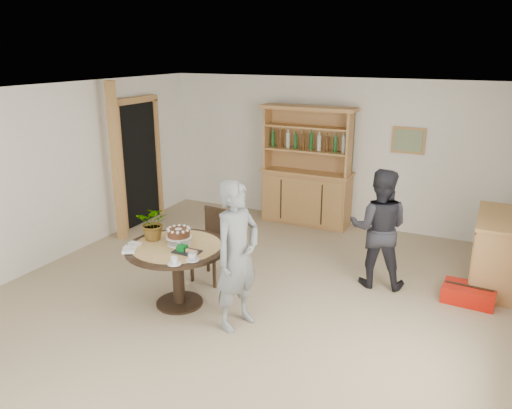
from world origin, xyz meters
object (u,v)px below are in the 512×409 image
object	(u,v)px
dining_table	(177,258)
teen_boy	(237,256)
adult_person	(379,228)
sideboard	(496,251)
hutch	(307,185)
red_suitcase	(469,294)
dining_chair	(214,240)

from	to	relation	value
dining_table	teen_boy	distance (m)	0.89
adult_person	sideboard	bearing A→B (deg)	-164.14
hutch	adult_person	bearing A→B (deg)	-48.59
red_suitcase	dining_table	bearing A→B (deg)	-150.10
hutch	adult_person	distance (m)	2.52
dining_table	red_suitcase	xyz separation A→B (m)	(3.13, 1.58, -0.50)
dining_chair	teen_boy	bearing A→B (deg)	-43.11
sideboard	teen_boy	world-z (taller)	teen_boy
sideboard	adult_person	xyz separation A→B (m)	(-1.38, -0.64, 0.30)
adult_person	dining_table	bearing A→B (deg)	28.95
teen_boy	dining_chair	bearing A→B (deg)	58.32
sideboard	dining_chair	bearing A→B (deg)	-157.67
hutch	red_suitcase	xyz separation A→B (m)	(2.80, -1.87, -0.59)
dining_table	dining_chair	xyz separation A→B (m)	(0.01, 0.83, -0.07)
sideboard	adult_person	distance (m)	1.55
adult_person	red_suitcase	size ratio (longest dim) A/B	2.49
dining_chair	teen_boy	world-z (taller)	teen_boy
sideboard	dining_table	xyz separation A→B (m)	(-3.37, -2.21, 0.13)
dining_chair	red_suitcase	distance (m)	3.24
hutch	teen_boy	bearing A→B (deg)	-81.70
red_suitcase	teen_boy	bearing A→B (deg)	-140.51
teen_boy	adult_person	world-z (taller)	teen_boy
adult_person	red_suitcase	distance (m)	1.32
red_suitcase	dining_chair	bearing A→B (deg)	-163.35
dining_chair	sideboard	bearing A→B (deg)	26.99
hutch	sideboard	xyz separation A→B (m)	(3.04, -1.24, -0.22)
dining_chair	adult_person	bearing A→B (deg)	25.03
dining_table	teen_boy	bearing A→B (deg)	-6.71
hutch	adult_person	size ratio (longest dim) A/B	1.32
sideboard	hutch	bearing A→B (deg)	157.79
hutch	red_suitcase	world-z (taller)	hutch
dining_chair	hutch	bearing A→B (deg)	87.59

